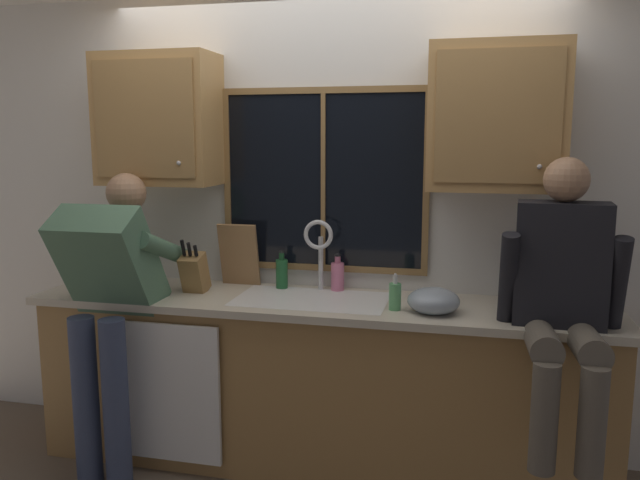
{
  "coord_description": "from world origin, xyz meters",
  "views": [
    {
      "loc": [
        0.75,
        -3.43,
        1.76
      ],
      "look_at": [
        0.02,
        -0.3,
        1.24
      ],
      "focal_mm": 35.35,
      "sensor_mm": 36.0,
      "label": 1
    }
  ],
  "objects_px": {
    "cutting_board": "(239,255)",
    "bottle_green_glass": "(282,273)",
    "soap_dispenser": "(395,296)",
    "person_sitting_on_counter": "(563,290)",
    "knife_block": "(194,273)",
    "mixing_bowl": "(434,301)",
    "person_standing": "(110,295)",
    "bottle_tall_clear": "(338,276)"
  },
  "relations": [
    {
      "from": "cutting_board",
      "to": "person_standing",
      "type": "bearing_deg",
      "value": -133.25
    },
    {
      "from": "bottle_green_glass",
      "to": "bottle_tall_clear",
      "type": "xyz_separation_m",
      "value": [
        0.32,
        0.02,
        -0.0
      ]
    },
    {
      "from": "soap_dispenser",
      "to": "bottle_green_glass",
      "type": "xyz_separation_m",
      "value": [
        -0.67,
        0.3,
        0.02
      ]
    },
    {
      "from": "bottle_green_glass",
      "to": "bottle_tall_clear",
      "type": "bearing_deg",
      "value": 3.87
    },
    {
      "from": "person_standing",
      "to": "soap_dispenser",
      "type": "bearing_deg",
      "value": 8.63
    },
    {
      "from": "knife_block",
      "to": "soap_dispenser",
      "type": "relative_size",
      "value": 1.73
    },
    {
      "from": "person_sitting_on_counter",
      "to": "knife_block",
      "type": "distance_m",
      "value": 1.89
    },
    {
      "from": "mixing_bowl",
      "to": "soap_dispenser",
      "type": "bearing_deg",
      "value": 179.73
    },
    {
      "from": "bottle_green_glass",
      "to": "cutting_board",
      "type": "bearing_deg",
      "value": 177.06
    },
    {
      "from": "bottle_green_glass",
      "to": "bottle_tall_clear",
      "type": "relative_size",
      "value": 1.05
    },
    {
      "from": "cutting_board",
      "to": "bottle_tall_clear",
      "type": "xyz_separation_m",
      "value": [
        0.58,
        0.01,
        -0.09
      ]
    },
    {
      "from": "bottle_tall_clear",
      "to": "mixing_bowl",
      "type": "bearing_deg",
      "value": -30.94
    },
    {
      "from": "cutting_board",
      "to": "mixing_bowl",
      "type": "xyz_separation_m",
      "value": [
        1.12,
        -0.32,
        -0.12
      ]
    },
    {
      "from": "person_standing",
      "to": "bottle_tall_clear",
      "type": "relative_size",
      "value": 7.62
    },
    {
      "from": "mixing_bowl",
      "to": "person_standing",
      "type": "bearing_deg",
      "value": -172.39
    },
    {
      "from": "person_standing",
      "to": "soap_dispenser",
      "type": "height_order",
      "value": "person_standing"
    },
    {
      "from": "cutting_board",
      "to": "soap_dispenser",
      "type": "bearing_deg",
      "value": -18.82
    },
    {
      "from": "soap_dispenser",
      "to": "bottle_green_glass",
      "type": "distance_m",
      "value": 0.74
    },
    {
      "from": "knife_block",
      "to": "bottle_green_glass",
      "type": "relative_size",
      "value": 1.48
    },
    {
      "from": "bottle_green_glass",
      "to": "soap_dispenser",
      "type": "bearing_deg",
      "value": -24.32
    },
    {
      "from": "person_sitting_on_counter",
      "to": "mixing_bowl",
      "type": "distance_m",
      "value": 0.6
    },
    {
      "from": "person_sitting_on_counter",
      "to": "bottle_tall_clear",
      "type": "relative_size",
      "value": 6.08
    },
    {
      "from": "person_sitting_on_counter",
      "to": "bottle_tall_clear",
      "type": "bearing_deg",
      "value": 156.19
    },
    {
      "from": "knife_block",
      "to": "mixing_bowl",
      "type": "height_order",
      "value": "knife_block"
    },
    {
      "from": "cutting_board",
      "to": "bottle_green_glass",
      "type": "bearing_deg",
      "value": -2.94
    },
    {
      "from": "cutting_board",
      "to": "bottle_tall_clear",
      "type": "relative_size",
      "value": 1.77
    },
    {
      "from": "mixing_bowl",
      "to": "bottle_green_glass",
      "type": "distance_m",
      "value": 0.92
    },
    {
      "from": "mixing_bowl",
      "to": "bottle_green_glass",
      "type": "bearing_deg",
      "value": 160.49
    },
    {
      "from": "person_sitting_on_counter",
      "to": "bottle_tall_clear",
      "type": "xyz_separation_m",
      "value": [
        -1.11,
        0.49,
        -0.1
      ]
    },
    {
      "from": "bottle_tall_clear",
      "to": "knife_block",
      "type": "bearing_deg",
      "value": -163.82
    },
    {
      "from": "person_standing",
      "to": "cutting_board",
      "type": "distance_m",
      "value": 0.75
    },
    {
      "from": "mixing_bowl",
      "to": "bottle_tall_clear",
      "type": "height_order",
      "value": "bottle_tall_clear"
    },
    {
      "from": "person_sitting_on_counter",
      "to": "knife_block",
      "type": "height_order",
      "value": "person_sitting_on_counter"
    },
    {
      "from": "person_standing",
      "to": "mixing_bowl",
      "type": "relative_size",
      "value": 6.21
    },
    {
      "from": "person_standing",
      "to": "person_sitting_on_counter",
      "type": "bearing_deg",
      "value": 1.4
    },
    {
      "from": "bottle_tall_clear",
      "to": "person_sitting_on_counter",
      "type": "bearing_deg",
      "value": -23.81
    },
    {
      "from": "person_standing",
      "to": "soap_dispenser",
      "type": "distance_m",
      "value": 1.45
    },
    {
      "from": "knife_block",
      "to": "bottle_tall_clear",
      "type": "bearing_deg",
      "value": 16.18
    },
    {
      "from": "person_standing",
      "to": "mixing_bowl",
      "type": "bearing_deg",
      "value": 7.61
    },
    {
      "from": "person_sitting_on_counter",
      "to": "knife_block",
      "type": "xyz_separation_m",
      "value": [
        -1.87,
        0.27,
        -0.08
      ]
    },
    {
      "from": "bottle_tall_clear",
      "to": "cutting_board",
      "type": "bearing_deg",
      "value": -179.19
    },
    {
      "from": "person_sitting_on_counter",
      "to": "bottle_green_glass",
      "type": "height_order",
      "value": "person_sitting_on_counter"
    }
  ]
}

